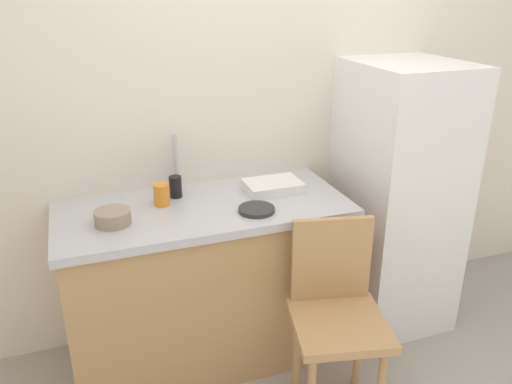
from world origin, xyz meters
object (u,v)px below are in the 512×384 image
(dish_tray, at_px, (273,186))
(chair, at_px, (336,311))
(terracotta_bowl, at_px, (113,217))
(hotplate, at_px, (257,209))
(cup_black, at_px, (176,187))
(cup_orange, at_px, (161,195))
(refrigerator, at_px, (397,198))

(dish_tray, bearing_deg, chair, -83.20)
(dish_tray, relative_size, terracotta_bowl, 1.77)
(terracotta_bowl, bearing_deg, chair, -28.10)
(terracotta_bowl, xyz_separation_m, hotplate, (0.64, -0.09, -0.02))
(hotplate, relative_size, cup_black, 1.58)
(chair, bearing_deg, cup_orange, 149.16)
(refrigerator, xyz_separation_m, cup_orange, (-1.28, 0.07, 0.17))
(refrigerator, relative_size, dish_tray, 5.26)
(chair, relative_size, cup_black, 8.29)
(cup_orange, bearing_deg, terracotta_bowl, -150.35)
(refrigerator, relative_size, chair, 1.65)
(cup_black, relative_size, cup_orange, 1.03)
(chair, relative_size, hotplate, 5.24)
(refrigerator, distance_m, terracotta_bowl, 1.53)
(terracotta_bowl, bearing_deg, hotplate, -7.94)
(chair, height_order, cup_orange, cup_orange)
(chair, bearing_deg, terracotta_bowl, 164.64)
(terracotta_bowl, distance_m, cup_orange, 0.28)
(dish_tray, distance_m, cup_orange, 0.56)
(dish_tray, relative_size, cup_black, 2.61)
(chair, relative_size, dish_tray, 3.18)
(hotplate, distance_m, cup_black, 0.44)
(chair, xyz_separation_m, cup_black, (-0.55, 0.68, 0.41))
(dish_tray, distance_m, terracotta_bowl, 0.81)
(refrigerator, bearing_deg, dish_tray, 175.31)
(dish_tray, distance_m, cup_black, 0.49)
(chair, distance_m, dish_tray, 0.71)
(cup_black, xyz_separation_m, cup_orange, (-0.08, -0.07, -0.00))
(cup_black, bearing_deg, refrigerator, -6.91)
(refrigerator, xyz_separation_m, chair, (-0.64, -0.53, -0.24))
(dish_tray, height_order, cup_black, cup_black)
(dish_tray, bearing_deg, cup_black, 169.84)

